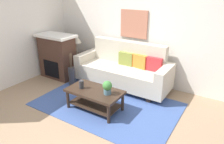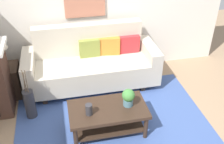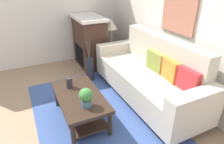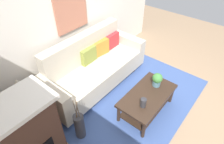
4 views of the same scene
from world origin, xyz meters
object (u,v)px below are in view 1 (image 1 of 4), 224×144
Objects in this scene: potted_plant_tabletop at (107,87)px; table_lamp at (76,39)px; floor_vase at (72,77)px; framed_painting at (134,24)px; couch at (123,70)px; throw_pillow_olive at (126,59)px; throw_pillow_crimson at (154,64)px; fireplace at (57,56)px; tabletop_vase at (81,84)px; side_table at (78,65)px; coffee_table at (95,95)px; throw_pillow_orange at (140,61)px.

potted_plant_tabletop is 0.46× the size of table_lamp.
potted_plant_tabletop is 0.54× the size of floor_vase.
framed_painting reaches higher than potted_plant_tabletop.
potted_plant_tabletop is at bearing -74.21° from couch.
throw_pillow_olive is 1.00× the size of throw_pillow_crimson.
potted_plant_tabletop is at bearing -20.76° from fireplace.
side_table is (-1.23, 1.28, -0.23)m from tabletop_vase.
throw_pillow_crimson is at bearing 74.36° from potted_plant_tabletop.
tabletop_vase is 0.14× the size of fireplace.
coffee_table is 4.20× the size of potted_plant_tabletop.
floor_vase is at bearing 158.81° from potted_plant_tabletop.
table_lamp reaches higher than throw_pillow_orange.
side_table is 0.60m from fireplace.
framed_painting is at bearing 18.31° from table_lamp.
framed_painting is at bearing 47.32° from floor_vase.
floor_vase is at bearing 143.50° from tabletop_vase.
floor_vase is (-1.40, 0.54, -0.33)m from potted_plant_tabletop.
throw_pillow_olive is 1.39m from potted_plant_tabletop.
throw_pillow_crimson is at bearing -25.28° from framed_painting.
side_table is at bearing -175.62° from throw_pillow_orange.
coffee_table is at bearing -102.88° from throw_pillow_orange.
coffee_table is at bearing -38.98° from table_lamp.
fireplace is 0.84m from floor_vase.
side_table is (-1.45, -0.14, -0.40)m from throw_pillow_olive.
table_lamp reaches higher than tabletop_vase.
coffee_table is 6.79× the size of tabletop_vase.
throw_pillow_olive reaches higher than tabletop_vase.
tabletop_vase is 1.79m from fireplace.
couch is at bearing 105.79° from potted_plant_tabletop.
tabletop_vase is 1.07m from floor_vase.
potted_plant_tabletop is 2.27m from fireplace.
side_table is 0.48× the size of fireplace.
throw_pillow_crimson is at bearing 56.46° from tabletop_vase.
throw_pillow_crimson is 0.51× the size of framed_painting.
table_lamp is at bearing 133.81° from tabletop_vase.
coffee_table is 2.25× the size of floor_vase.
floor_vase is at bearing -19.93° from fireplace.
throw_pillow_olive is at bearing 180.00° from throw_pillow_orange.
throw_pillow_orange is at bearing 29.56° from floor_vase.
side_table reaches higher than coffee_table.
floor_vase is at bearing -142.72° from throw_pillow_olive.
throw_pillow_orange is at bearing 67.76° from tabletop_vase.
potted_plant_tabletop is 0.37× the size of framed_painting.
tabletop_vase is 0.33× the size of floor_vase.
side_table is at bearing 141.02° from coffee_table.
table_lamp is (-2.17, -0.14, 0.31)m from throw_pillow_crimson.
couch is at bearing 13.14° from fireplace.
tabletop_vase is at bearing -46.19° from table_lamp.
throw_pillow_orange is 0.31× the size of fireplace.
framed_painting reaches higher than throw_pillow_orange.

